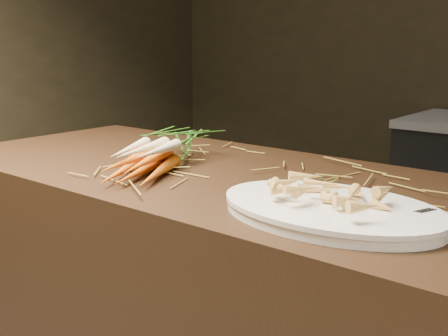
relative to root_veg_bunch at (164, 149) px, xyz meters
name	(u,v)px	position (x,y,z in m)	size (l,w,h in m)	color
straw_bedding	(359,194)	(0.53, 0.04, -0.04)	(1.40, 0.60, 0.02)	olive
root_veg_bunch	(164,149)	(0.00, 0.00, 0.00)	(0.33, 0.51, 0.09)	#CE4B01
serving_platter	(330,212)	(0.55, -0.11, -0.03)	(0.43, 0.29, 0.02)	white
roasted_veg_heap	(331,193)	(0.55, -0.11, 0.00)	(0.21, 0.15, 0.05)	gold
serving_fork	(407,224)	(0.71, -0.13, -0.02)	(0.01, 0.16, 0.00)	silver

